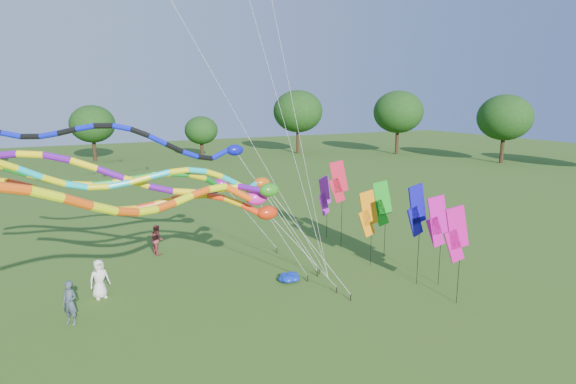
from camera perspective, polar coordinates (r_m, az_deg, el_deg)
name	(u,v)px	position (r m, az deg, el deg)	size (l,w,h in m)	color
ground	(328,332)	(19.05, 4.74, -16.16)	(160.00, 160.00, 0.00)	#2B5316
tree_ring	(213,189)	(17.47, -8.93, 0.40)	(118.33, 120.05, 9.59)	#382314
tube_kite_red	(178,204)	(19.64, -12.86, -1.39)	(12.96, 2.22, 6.54)	black
tube_kite_orange	(163,198)	(16.67, -14.61, -0.71)	(14.21, 6.21, 7.43)	black
tube_kite_purple	(146,178)	(18.66, -16.44, 1.57)	(15.07, 4.05, 7.55)	black
tube_kite_blue	(151,143)	(20.65, -15.96, 5.66)	(13.37, 2.19, 8.30)	black
tube_kite_cyan	(185,180)	(18.71, -12.16, 1.37)	(13.00, 2.79, 7.43)	black
tube_kite_green	(134,178)	(23.11, -17.76, 1.62)	(14.99, 2.10, 7.29)	black
banner_pole_magenta_a	(456,234)	(21.36, 19.30, -4.75)	(1.14, 0.39, 4.36)	black
banner_pole_green	(382,204)	(26.00, 11.04, -1.35)	(1.12, 0.46, 4.42)	black
banner_pole_violet	(325,196)	(29.70, 4.36, -0.45)	(1.12, 0.45, 3.98)	black
banner_pole_blue_a	(417,211)	(22.77, 14.99, -2.14)	(1.16, 0.11, 4.89)	black
banner_pole_red	(338,182)	(27.77, 5.98, 1.19)	(1.11, 0.50, 5.18)	black
banner_pole_orange	(368,214)	(25.04, 9.45, -2.54)	(1.16, 0.21, 4.09)	black
banner_pole_magenta_b	(437,221)	(23.23, 17.27, -3.34)	(1.13, 0.41, 4.36)	black
blue_nylon_heap	(288,276)	(23.63, 0.05, -9.94)	(1.66, 1.30, 0.45)	#0C28A7
person_a	(99,279)	(23.00, -21.46, -9.57)	(0.86, 0.56, 1.76)	silver
person_b	(70,303)	(20.98, -24.44, -11.86)	(0.64, 0.42, 1.77)	#39444F
person_c	(157,239)	(28.12, -15.27, -5.45)	(0.82, 0.64, 1.69)	maroon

